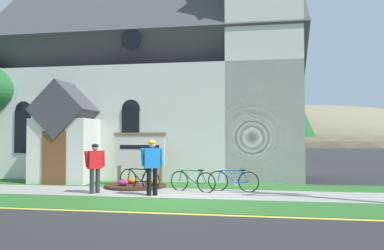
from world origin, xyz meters
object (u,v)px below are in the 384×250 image
at_px(bicycle_red, 193,181).
at_px(cyclist_in_orange_jersey, 95,164).
at_px(church_sign, 140,151).
at_px(cyclist_in_yellow_jersey, 152,163).
at_px(bicycle_white, 233,181).
at_px(roadside_conifer, 277,94).
at_px(bicycle_green, 139,179).

distance_m(bicycle_red, cyclist_in_orange_jersey, 3.30).
distance_m(church_sign, cyclist_in_yellow_jersey, 2.65).
relative_size(bicycle_white, bicycle_red, 1.07).
distance_m(church_sign, cyclist_in_orange_jersey, 2.41).
distance_m(bicycle_white, cyclist_in_orange_jersey, 4.67).
bearing_deg(roadside_conifer, bicycle_white, -107.58).
height_order(bicycle_green, cyclist_in_orange_jersey, cyclist_in_orange_jersey).
xyz_separation_m(bicycle_green, roadside_conifer, (5.14, 6.24, 3.63)).
distance_m(bicycle_green, cyclist_in_orange_jersey, 1.65).
height_order(bicycle_green, roadside_conifer, roadside_conifer).
bearing_deg(bicycle_red, bicycle_green, 179.47).
bearing_deg(church_sign, cyclist_in_yellow_jersey, -64.31).
relative_size(bicycle_red, roadside_conifer, 0.27).
height_order(bicycle_green, cyclist_in_yellow_jersey, cyclist_in_yellow_jersey).
bearing_deg(cyclist_in_yellow_jersey, bicycle_white, 28.92).
xyz_separation_m(bicycle_red, cyclist_in_orange_jersey, (-3.11, -0.94, 0.59)).
distance_m(bicycle_red, bicycle_green, 1.89).
distance_m(cyclist_in_orange_jersey, cyclist_in_yellow_jersey, 1.99).
relative_size(bicycle_white, roadside_conifer, 0.28).
xyz_separation_m(bicycle_white, cyclist_in_orange_jersey, (-4.47, -1.22, 0.59)).
xyz_separation_m(bicycle_red, bicycle_green, (-1.89, 0.02, 0.02)).
distance_m(church_sign, bicycle_green, 1.63).
bearing_deg(cyclist_in_yellow_jersey, bicycle_green, 124.56).
height_order(church_sign, bicycle_red, church_sign).
bearing_deg(bicycle_red, roadside_conifer, 62.55).
height_order(bicycle_white, roadside_conifer, roadside_conifer).
relative_size(church_sign, roadside_conifer, 0.34).
bearing_deg(church_sign, bicycle_green, -73.25).
bearing_deg(cyclist_in_orange_jersey, bicycle_white, 15.32).
height_order(church_sign, cyclist_in_orange_jersey, church_sign).
xyz_separation_m(church_sign, bicycle_green, (0.38, -1.27, -0.94)).
bearing_deg(church_sign, cyclist_in_orange_jersey, -110.60).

